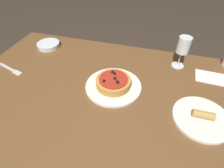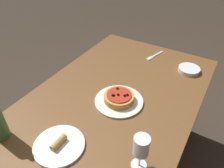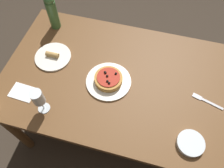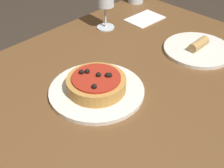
{
  "view_description": "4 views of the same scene",
  "coord_description": "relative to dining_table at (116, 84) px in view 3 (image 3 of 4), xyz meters",
  "views": [
    {
      "loc": [
        -0.19,
        0.54,
        1.3
      ],
      "look_at": [
        -0.04,
        -0.02,
        0.75
      ],
      "focal_mm": 28.0,
      "sensor_mm": 36.0,
      "label": 1
    },
    {
      "loc": [
        -0.82,
        -0.47,
        1.53
      ],
      "look_at": [
        -0.02,
        0.01,
        0.81
      ],
      "focal_mm": 35.0,
      "sensor_mm": 36.0,
      "label": 2
    },
    {
      "loc": [
        0.16,
        -0.7,
        1.82
      ],
      "look_at": [
        -0.01,
        -0.08,
        0.76
      ],
      "focal_mm": 35.0,
      "sensor_mm": 36.0,
      "label": 3
    },
    {
      "loc": [
        0.42,
        0.46,
        1.26
      ],
      "look_at": [
        -0.05,
        0.0,
        0.76
      ],
      "focal_mm": 50.0,
      "sensor_mm": 36.0,
      "label": 4
    }
  ],
  "objects": [
    {
      "name": "ground_plane",
      "position": [
        0.0,
        0.0,
        -0.63
      ],
      "size": [
        14.0,
        14.0,
        0.0
      ],
      "primitive_type": "plane",
      "color": "#382D23"
    },
    {
      "name": "dining_table",
      "position": [
        0.0,
        0.0,
        0.0
      ],
      "size": [
        1.37,
        0.88,
        0.72
      ],
      "color": "brown",
      "rests_on": "ground_plane"
    },
    {
      "name": "dinner_plate",
      "position": [
        -0.04,
        -0.04,
        0.09
      ],
      "size": [
        0.27,
        0.27,
        0.01
      ],
      "color": "white",
      "rests_on": "dining_table"
    },
    {
      "name": "pizza",
      "position": [
        -0.04,
        -0.04,
        0.12
      ],
      "size": [
        0.16,
        0.16,
        0.05
      ],
      "color": "#BC843D",
      "rests_on": "dinner_plate"
    },
    {
      "name": "wine_glass",
      "position": [
        -0.33,
        -0.3,
        0.21
      ],
      "size": [
        0.07,
        0.07,
        0.17
      ],
      "color": "silver",
      "rests_on": "dining_table"
    },
    {
      "name": "wine_bottle",
      "position": [
        -0.51,
        0.3,
        0.22
      ],
      "size": [
        0.07,
        0.07,
        0.3
      ],
      "color": "#3D6B38",
      "rests_on": "dining_table"
    },
    {
      "name": "side_bowl",
      "position": [
        0.46,
        -0.29,
        0.1
      ],
      "size": [
        0.14,
        0.14,
        0.03
      ],
      "color": "silver",
      "rests_on": "dining_table"
    },
    {
      "name": "fork",
      "position": [
        0.52,
        -0.02,
        0.09
      ],
      "size": [
        0.18,
        0.07,
        0.0
      ],
      "rotation": [
        0.0,
        0.0,
        2.85
      ],
      "color": "silver",
      "rests_on": "dining_table"
    },
    {
      "name": "side_plate",
      "position": [
        -0.43,
        0.04,
        0.09
      ],
      "size": [
        0.23,
        0.23,
        0.04
      ],
      "color": "white",
      "rests_on": "dining_table"
    },
    {
      "name": "paper_napkin",
      "position": [
        -0.49,
        -0.24,
        0.09
      ],
      "size": [
        0.15,
        0.11,
        0.0
      ],
      "color": "white",
      "rests_on": "dining_table"
    }
  ]
}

